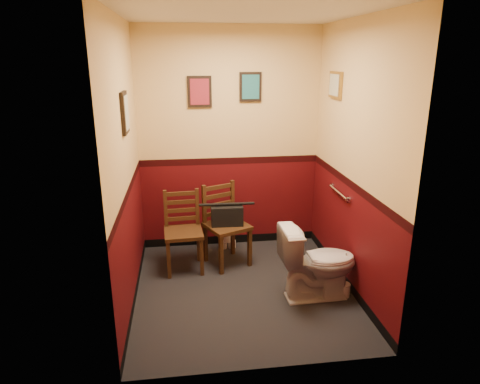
# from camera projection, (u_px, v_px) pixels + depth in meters

# --- Properties ---
(floor) EXTENTS (2.20, 2.40, 0.00)m
(floor) POSITION_uv_depth(u_px,v_px,m) (243.00, 290.00, 4.49)
(floor) COLOR black
(floor) RESTS_ON ground
(ceiling) EXTENTS (2.20, 2.40, 0.00)m
(ceiling) POSITION_uv_depth(u_px,v_px,m) (244.00, 13.00, 3.68)
(ceiling) COLOR silver
(ceiling) RESTS_ON ground
(wall_back) EXTENTS (2.20, 0.00, 2.70)m
(wall_back) POSITION_uv_depth(u_px,v_px,m) (230.00, 142.00, 5.22)
(wall_back) COLOR #47090C
(wall_back) RESTS_ON ground
(wall_front) EXTENTS (2.20, 0.00, 2.70)m
(wall_front) POSITION_uv_depth(u_px,v_px,m) (268.00, 206.00, 2.95)
(wall_front) COLOR #47090C
(wall_front) RESTS_ON ground
(wall_left) EXTENTS (0.00, 2.40, 2.70)m
(wall_left) POSITION_uv_depth(u_px,v_px,m) (126.00, 169.00, 3.94)
(wall_left) COLOR #47090C
(wall_left) RESTS_ON ground
(wall_right) EXTENTS (0.00, 2.40, 2.70)m
(wall_right) POSITION_uv_depth(u_px,v_px,m) (353.00, 161.00, 4.22)
(wall_right) COLOR #47090C
(wall_right) RESTS_ON ground
(grab_bar) EXTENTS (0.05, 0.56, 0.06)m
(grab_bar) POSITION_uv_depth(u_px,v_px,m) (339.00, 192.00, 4.58)
(grab_bar) COLOR silver
(grab_bar) RESTS_ON wall_right
(framed_print_back_a) EXTENTS (0.28, 0.04, 0.36)m
(framed_print_back_a) POSITION_uv_depth(u_px,v_px,m) (200.00, 92.00, 4.97)
(framed_print_back_a) COLOR black
(framed_print_back_a) RESTS_ON wall_back
(framed_print_back_b) EXTENTS (0.26, 0.04, 0.34)m
(framed_print_back_b) POSITION_uv_depth(u_px,v_px,m) (250.00, 87.00, 5.04)
(framed_print_back_b) COLOR black
(framed_print_back_b) RESTS_ON wall_back
(framed_print_left) EXTENTS (0.04, 0.30, 0.38)m
(framed_print_left) POSITION_uv_depth(u_px,v_px,m) (125.00, 113.00, 3.89)
(framed_print_left) COLOR black
(framed_print_left) RESTS_ON wall_left
(framed_print_right) EXTENTS (0.04, 0.34, 0.28)m
(framed_print_right) POSITION_uv_depth(u_px,v_px,m) (335.00, 85.00, 4.58)
(framed_print_right) COLOR olive
(framed_print_right) RESTS_ON wall_right
(toilet) EXTENTS (0.79, 0.46, 0.76)m
(toilet) POSITION_uv_depth(u_px,v_px,m) (318.00, 263.00, 4.26)
(toilet) COLOR white
(toilet) RESTS_ON floor
(toilet_brush) EXTENTS (0.13, 0.13, 0.48)m
(toilet_brush) POSITION_uv_depth(u_px,v_px,m) (343.00, 289.00, 4.36)
(toilet_brush) COLOR silver
(toilet_brush) RESTS_ON floor
(chair_left) EXTENTS (0.45, 0.45, 0.90)m
(chair_left) POSITION_uv_depth(u_px,v_px,m) (183.00, 231.00, 4.84)
(chair_left) COLOR #412713
(chair_left) RESTS_ON floor
(chair_right) EXTENTS (0.58, 0.58, 0.95)m
(chair_right) POSITION_uv_depth(u_px,v_px,m) (225.00, 225.00, 4.96)
(chair_right) COLOR #412713
(chair_right) RESTS_ON floor
(handbag) EXTENTS (0.37, 0.19, 0.26)m
(handbag) POSITION_uv_depth(u_px,v_px,m) (227.00, 215.00, 4.89)
(handbag) COLOR black
(handbag) RESTS_ON chair_right
(tp_stack) EXTENTS (0.21, 0.11, 0.18)m
(tp_stack) POSITION_uv_depth(u_px,v_px,m) (228.00, 242.00, 5.46)
(tp_stack) COLOR silver
(tp_stack) RESTS_ON floor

